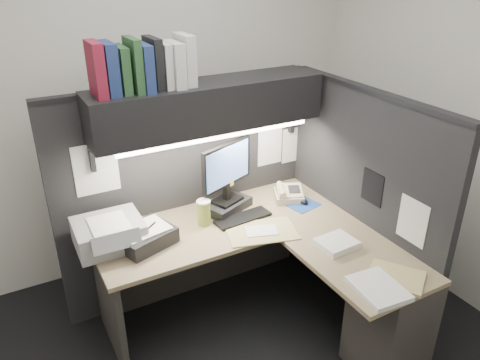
# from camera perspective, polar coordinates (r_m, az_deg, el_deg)

# --- Properties ---
(wall_back) EXTENTS (3.50, 0.04, 2.70)m
(wall_back) POSITION_cam_1_polar(r_m,az_deg,el_deg) (3.72, -10.61, 9.35)
(wall_back) COLOR silver
(wall_back) RESTS_ON floor
(wall_right) EXTENTS (0.04, 3.00, 2.70)m
(wall_right) POSITION_cam_1_polar(r_m,az_deg,el_deg) (3.57, 26.42, 6.42)
(wall_right) COLOR silver
(wall_right) RESTS_ON floor
(partition_back) EXTENTS (1.90, 0.06, 1.60)m
(partition_back) POSITION_cam_1_polar(r_m,az_deg,el_deg) (3.43, -6.28, -1.70)
(partition_back) COLOR black
(partition_back) RESTS_ON floor
(partition_right) EXTENTS (0.06, 1.50, 1.60)m
(partition_right) POSITION_cam_1_polar(r_m,az_deg,el_deg) (3.33, 14.23, -3.24)
(partition_right) COLOR black
(partition_right) RESTS_ON floor
(desk) EXTENTS (1.70, 1.53, 0.73)m
(desk) POSITION_cam_1_polar(r_m,az_deg,el_deg) (3.10, 7.98, -12.93)
(desk) COLOR #856F54
(desk) RESTS_ON floor
(overhead_shelf) EXTENTS (1.55, 0.34, 0.30)m
(overhead_shelf) POSITION_cam_1_polar(r_m,az_deg,el_deg) (3.05, -3.91, 9.08)
(overhead_shelf) COLOR black
(overhead_shelf) RESTS_ON partition_back
(task_light_tube) EXTENTS (1.32, 0.04, 0.04)m
(task_light_tube) POSITION_cam_1_polar(r_m,az_deg,el_deg) (2.98, -2.66, 5.29)
(task_light_tube) COLOR white
(task_light_tube) RESTS_ON overhead_shelf
(monitor) EXTENTS (0.44, 0.32, 0.50)m
(monitor) POSITION_cam_1_polar(r_m,az_deg,el_deg) (3.26, -1.60, -0.51)
(monitor) COLOR black
(monitor) RESTS_ON desk
(keyboard) EXTENTS (0.41, 0.16, 0.02)m
(keyboard) POSITION_cam_1_polar(r_m,az_deg,el_deg) (3.22, 0.35, -4.65)
(keyboard) COLOR black
(keyboard) RESTS_ON desk
(mousepad) EXTENTS (0.25, 0.23, 0.00)m
(mousepad) POSITION_cam_1_polar(r_m,az_deg,el_deg) (3.44, 7.57, -2.95)
(mousepad) COLOR #1B4195
(mousepad) RESTS_ON desk
(mouse) EXTENTS (0.07, 0.11, 0.04)m
(mouse) POSITION_cam_1_polar(r_m,az_deg,el_deg) (3.45, 7.57, -2.50)
(mouse) COLOR black
(mouse) RESTS_ON mousepad
(telephone) EXTENTS (0.27, 0.27, 0.08)m
(telephone) POSITION_cam_1_polar(r_m,az_deg,el_deg) (3.49, 5.94, -1.70)
(telephone) COLOR beige
(telephone) RESTS_ON desk
(coffee_cup) EXTENTS (0.11, 0.11, 0.17)m
(coffee_cup) POSITION_cam_1_polar(r_m,az_deg,el_deg) (3.14, -4.44, -4.05)
(coffee_cup) COLOR #B0C34E
(coffee_cup) RESTS_ON desk
(printer) EXTENTS (0.41, 0.35, 0.16)m
(printer) POSITION_cam_1_polar(r_m,az_deg,el_deg) (3.03, -15.69, -6.26)
(printer) COLOR #999B9E
(printer) RESTS_ON desk
(notebook_stack) EXTENTS (0.41, 0.37, 0.10)m
(notebook_stack) POSITION_cam_1_polar(r_m,az_deg,el_deg) (3.00, -11.56, -6.80)
(notebook_stack) COLOR black
(notebook_stack) RESTS_ON desk
(open_folder) EXTENTS (0.51, 0.41, 0.01)m
(open_folder) POSITION_cam_1_polar(r_m,az_deg,el_deg) (3.09, 2.62, -6.29)
(open_folder) COLOR tan
(open_folder) RESTS_ON desk
(paper_stack_a) EXTENTS (0.24, 0.21, 0.04)m
(paper_stack_a) POSITION_cam_1_polar(r_m,az_deg,el_deg) (2.99, 11.68, -7.59)
(paper_stack_a) COLOR white
(paper_stack_a) RESTS_ON desk
(paper_stack_b) EXTENTS (0.27, 0.32, 0.03)m
(paper_stack_b) POSITION_cam_1_polar(r_m,az_deg,el_deg) (2.70, 16.49, -12.57)
(paper_stack_b) COLOR white
(paper_stack_b) RESTS_ON desk
(manila_stack) EXTENTS (0.36, 0.38, 0.02)m
(manila_stack) POSITION_cam_1_polar(r_m,az_deg,el_deg) (2.82, 18.47, -11.15)
(manila_stack) COLOR tan
(manila_stack) RESTS_ON desk
(binder_row) EXTENTS (0.60, 0.26, 0.31)m
(binder_row) POSITION_cam_1_polar(r_m,az_deg,el_deg) (2.84, -11.74, 13.48)
(binder_row) COLOR maroon
(binder_row) RESTS_ON overhead_shelf
(pinned_papers) EXTENTS (1.76, 1.31, 0.51)m
(pinned_papers) POSITION_cam_1_polar(r_m,az_deg,el_deg) (3.18, 2.63, 1.24)
(pinned_papers) COLOR white
(pinned_papers) RESTS_ON partition_back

